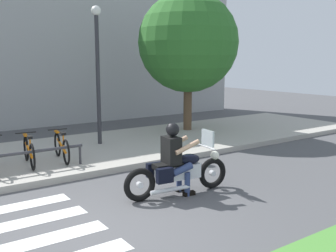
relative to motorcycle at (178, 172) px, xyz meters
The scene contains 10 objects.
ground_plane 2.19m from the motorcycle, 167.43° to the right, with size 48.00×48.00×0.00m, color #4C4C4F.
sidewalk 4.71m from the motorcycle, 116.49° to the left, with size 24.00×4.40×0.15m, color #A8A399.
crosswalk_stripe_2 3.31m from the motorcycle, behind, with size 2.80×0.40×0.01m, color white.
crosswalk_stripe_3 3.30m from the motorcycle, behind, with size 2.80×0.40×0.01m, color white.
motorcycle is the anchor object (origin of this frame).
rider 0.38m from the motorcycle, behind, with size 0.67×0.59×1.44m.
bicycle_4 3.83m from the motorcycle, 120.34° to the left, with size 0.48×1.58×0.75m.
bicycle_5 3.50m from the motorcycle, 109.12° to the left, with size 0.48×1.57×0.75m.
street_lamp 5.06m from the motorcycle, 83.91° to the left, with size 0.28×0.28×4.13m.
tree_near_rack 7.03m from the motorcycle, 50.59° to the left, with size 3.47×3.47×4.95m.
Camera 1 is at (-2.32, -5.48, 2.62)m, focal length 41.94 mm.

